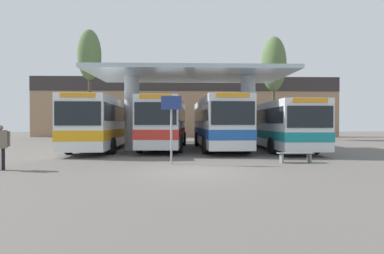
% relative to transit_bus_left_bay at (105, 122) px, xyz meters
% --- Properties ---
extents(ground_plane, '(100.00, 100.00, 0.00)m').
position_rel_transit_bus_left_bay_xyz_m(ground_plane, '(5.99, -9.93, -1.87)').
color(ground_plane, '#605B56').
extents(townhouse_backdrop, '(40.00, 0.58, 7.79)m').
position_rel_transit_bus_left_bay_xyz_m(townhouse_backdrop, '(5.99, 17.64, 2.67)').
color(townhouse_backdrop, '#9E7A5B').
rests_on(townhouse_backdrop, ground_plane).
extents(station_canopy, '(12.74, 6.43, 5.16)m').
position_rel_transit_bus_left_bay_xyz_m(station_canopy, '(5.99, -1.32, 2.35)').
color(station_canopy, silver).
rests_on(station_canopy, ground_plane).
extents(transit_bus_left_bay, '(3.05, 12.20, 3.36)m').
position_rel_transit_bus_left_bay_xyz_m(transit_bus_left_bay, '(0.00, 0.00, 0.00)').
color(transit_bus_left_bay, white).
rests_on(transit_bus_left_bay, ground_plane).
extents(transit_bus_center_bay, '(3.00, 10.56, 3.38)m').
position_rel_transit_bus_left_bay_xyz_m(transit_bus_center_bay, '(4.25, -0.08, 0.02)').
color(transit_bus_center_bay, silver).
rests_on(transit_bus_center_bay, ground_plane).
extents(transit_bus_right_bay, '(3.01, 10.48, 3.41)m').
position_rel_transit_bus_left_bay_xyz_m(transit_bus_right_bay, '(7.92, -0.63, 0.03)').
color(transit_bus_right_bay, silver).
rests_on(transit_bus_right_bay, ground_plane).
extents(transit_bus_far_right_bay, '(2.88, 11.97, 3.11)m').
position_rel_transit_bus_left_bay_xyz_m(transit_bus_far_right_bay, '(11.99, -0.28, -0.13)').
color(transit_bus_far_right_bay, silver).
rests_on(transit_bus_far_right_bay, ground_plane).
extents(waiting_bench_near_pillar, '(1.60, 0.44, 0.46)m').
position_rel_transit_bus_left_bay_xyz_m(waiting_bench_near_pillar, '(10.64, -7.75, -1.53)').
color(waiting_bench_near_pillar, slate).
rests_on(waiting_bench_near_pillar, ground_plane).
extents(info_sign_platform, '(0.90, 0.09, 3.01)m').
position_rel_transit_bus_left_bay_xyz_m(info_sign_platform, '(4.99, -8.04, 0.28)').
color(info_sign_platform, gray).
rests_on(info_sign_platform, ground_plane).
extents(pedestrian_waiting, '(0.60, 0.44, 1.74)m').
position_rel_transit_bus_left_bay_xyz_m(pedestrian_waiting, '(-1.51, -9.53, -0.81)').
color(pedestrian_waiting, black).
rests_on(pedestrian_waiting, ground_plane).
extents(poplar_tree_behind_left, '(2.67, 2.67, 11.12)m').
position_rel_transit_bus_left_bay_xyz_m(poplar_tree_behind_left, '(15.26, 10.77, 6.24)').
color(poplar_tree_behind_left, '#473A2B').
rests_on(poplar_tree_behind_left, ground_plane).
extents(poplar_tree_behind_right, '(2.32, 2.32, 11.20)m').
position_rel_transit_bus_left_bay_xyz_m(poplar_tree_behind_right, '(-3.90, 9.18, 6.66)').
color(poplar_tree_behind_right, '#473A2B').
rests_on(poplar_tree_behind_right, ground_plane).
extents(parked_car_street, '(4.75, 2.15, 1.95)m').
position_rel_transit_bus_left_bay_xyz_m(parked_car_street, '(1.71, 13.56, -0.91)').
color(parked_car_street, maroon).
rests_on(parked_car_street, ground_plane).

